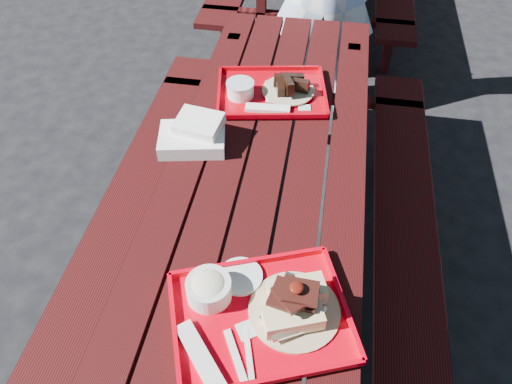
% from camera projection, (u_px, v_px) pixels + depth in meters
% --- Properties ---
extents(ground, '(60.00, 60.00, 0.00)m').
position_uv_depth(ground, '(261.00, 288.00, 2.36)').
color(ground, black).
rests_on(ground, ground).
extents(picnic_table_near, '(1.41, 2.40, 0.75)m').
position_uv_depth(picnic_table_near, '(262.00, 210.00, 1.95)').
color(picnic_table_near, '#390B0B').
rests_on(picnic_table_near, ground).
extents(near_tray, '(0.59, 0.53, 0.16)m').
position_uv_depth(near_tray, '(259.00, 305.00, 1.40)').
color(near_tray, red).
rests_on(near_tray, picnic_table_near).
extents(far_tray, '(0.52, 0.44, 0.08)m').
position_uv_depth(far_tray, '(270.00, 91.00, 2.13)').
color(far_tray, '#B2000C').
rests_on(far_tray, picnic_table_near).
extents(white_cloth, '(0.28, 0.23, 0.10)m').
position_uv_depth(white_cloth, '(194.00, 135.00, 1.91)').
color(white_cloth, white).
rests_on(white_cloth, picnic_table_near).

